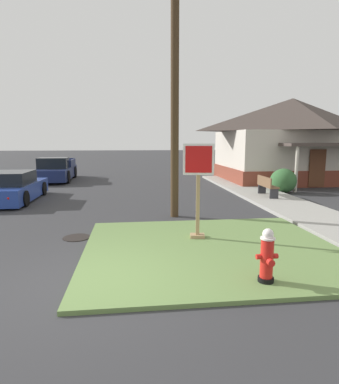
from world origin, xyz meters
TOP-DOWN VIEW (x-y plane):
  - ground_plane at (0.00, 0.00)m, footprint 160.00×160.00m
  - grass_corner_patch at (2.50, 1.49)m, footprint 5.79×5.00m
  - sidewalk_strip at (6.59, 6.31)m, footprint 2.20×19.27m
  - fire_hydrant at (2.98, -0.41)m, footprint 0.38×0.34m
  - stop_sign at (2.32, 2.24)m, footprint 0.75×0.33m
  - manhole_cover at (-0.76, 2.84)m, footprint 0.70×0.70m
  - parked_sedan_blue at (-4.23, 8.43)m, footprint 1.86×4.32m
  - pickup_truck_navy at (-4.08, 15.37)m, footprint 2.22×5.16m
  - street_bench at (6.51, 7.74)m, footprint 0.45×1.51m
  - utility_pole at (2.09, 4.89)m, footprint 1.52×0.26m
  - corner_house at (10.53, 13.62)m, footprint 8.56×7.66m
  - shrub_near_porch at (7.96, 9.13)m, footprint 1.24×1.24m

SIDE VIEW (x-z plane):
  - ground_plane at x=0.00m, z-range 0.00..0.00m
  - manhole_cover at x=-0.76m, z-range 0.00..0.02m
  - grass_corner_patch at x=2.50m, z-range 0.00..0.08m
  - sidewalk_strip at x=6.59m, z-range 0.00..0.12m
  - fire_hydrant at x=2.98m, z-range 0.06..1.00m
  - parked_sedan_blue at x=-4.23m, z-range -0.08..1.17m
  - street_bench at x=6.51m, z-range 0.16..1.01m
  - shrub_near_porch at x=7.96m, z-range 0.00..1.18m
  - pickup_truck_navy at x=-4.08m, z-range -0.12..1.36m
  - stop_sign at x=2.32m, z-range 0.07..2.42m
  - corner_house at x=10.53m, z-range 0.07..5.12m
  - utility_pole at x=2.09m, z-range 0.23..11.19m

